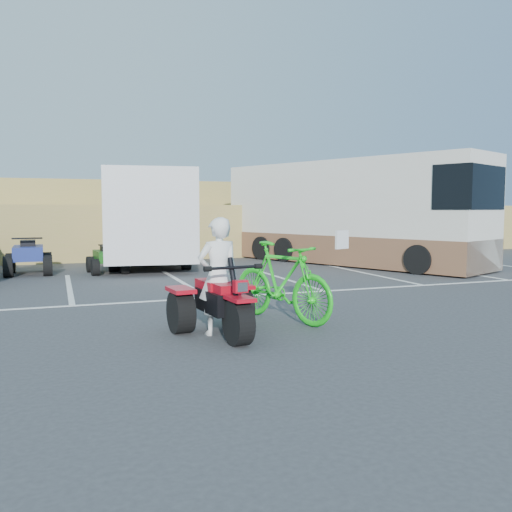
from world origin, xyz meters
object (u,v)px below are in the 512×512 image
object	(u,v)px
red_trike_atv	(222,336)
green_dirt_bike	(281,282)
cargo_trailer	(147,216)
quad_atv_blue	(29,274)
rv_motorhome	(349,220)
quad_atv_green	(107,273)
rider	(218,276)

from	to	relation	value
red_trike_atv	green_dirt_bike	size ratio (longest dim) A/B	0.77
cargo_trailer	quad_atv_blue	size ratio (longest dim) A/B	4.03
green_dirt_bike	rv_motorhome	bearing A→B (deg)	30.73
quad_atv_blue	red_trike_atv	bearing A→B (deg)	-72.87
rv_motorhome	quad_atv_green	size ratio (longest dim) A/B	7.08
rider	cargo_trailer	distance (m)	10.36
rv_motorhome	cargo_trailer	bearing A→B (deg)	141.25
green_dirt_bike	rider	bearing A→B (deg)	-178.50
red_trike_atv	quad_atv_blue	world-z (taller)	red_trike_atv
rv_motorhome	quad_atv_green	distance (m)	8.12
rider	quad_atv_blue	world-z (taller)	rider
rider	quad_atv_green	bearing A→B (deg)	-89.56
rider	quad_atv_blue	xyz separation A→B (m)	(-2.99, 8.96, -0.87)
green_dirt_bike	rv_motorhome	world-z (taller)	rv_motorhome
cargo_trailer	red_trike_atv	bearing A→B (deg)	-86.34
cargo_trailer	quad_atv_green	distance (m)	2.87
green_dirt_bike	quad_atv_blue	size ratio (longest dim) A/B	1.31
rider	quad_atv_green	size ratio (longest dim) A/B	1.29
red_trike_atv	rider	bearing A→B (deg)	90.00
rider	quad_atv_green	world-z (taller)	rider
green_dirt_bike	quad_atv_blue	bearing A→B (deg)	93.78
red_trike_atv	green_dirt_bike	xyz separation A→B (m)	(1.24, 0.72, 0.66)
red_trike_atv	green_dirt_bike	world-z (taller)	green_dirt_bike
green_dirt_bike	rv_motorhome	distance (m)	9.95
rider	quad_atv_blue	size ratio (longest dim) A/B	1.04
red_trike_atv	cargo_trailer	world-z (taller)	cargo_trailer
rider	green_dirt_bike	world-z (taller)	rider
red_trike_atv	rv_motorhome	world-z (taller)	rv_motorhome
rv_motorhome	quad_atv_blue	world-z (taller)	rv_motorhome
green_dirt_bike	cargo_trailer	distance (m)	9.81
quad_atv_blue	rider	bearing A→B (deg)	-72.67
cargo_trailer	rv_motorhome	xyz separation A→B (m)	(6.51, -1.74, -0.16)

